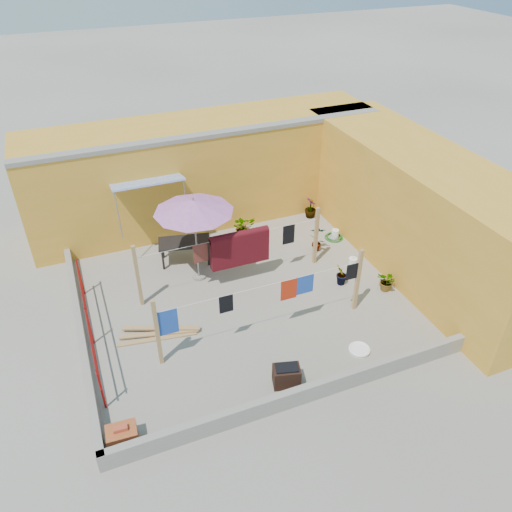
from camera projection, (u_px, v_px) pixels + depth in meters
name	position (u px, v px, depth m)	size (l,w,h in m)	color
ground	(243.00, 299.00, 13.10)	(80.00, 80.00, 0.00)	#9E998E
wall_back	(205.00, 170.00, 15.93)	(11.00, 3.27, 3.21)	gold
wall_right	(418.00, 210.00, 13.79)	(2.40, 9.00, 3.20)	gold
parapet_front	(305.00, 394.00, 10.24)	(8.30, 0.16, 0.44)	gray
parapet_left	(81.00, 333.00, 11.71)	(0.16, 7.30, 0.44)	gray
red_railing	(88.00, 320.00, 11.35)	(0.05, 4.20, 1.10)	#9C100F
clothesline_rig	(242.00, 255.00, 12.98)	(5.09, 2.35, 1.80)	tan
patio_umbrella	(193.00, 207.00, 12.61)	(2.42, 2.42, 2.50)	gray
outdoor_table	(184.00, 243.00, 14.18)	(1.58, 1.03, 0.68)	black
brick_stack	(122.00, 437.00, 9.40)	(0.60, 0.45, 0.50)	#A54D26
lumber_pile	(159.00, 333.00, 11.94)	(1.99, 0.85, 0.12)	tan
brazier	(286.00, 376.00, 10.60)	(0.65, 0.52, 0.51)	black
white_basin	(359.00, 350.00, 11.52)	(0.51, 0.51, 0.09)	white
water_jug_a	(335.00, 234.00, 15.46)	(0.22, 0.22, 0.35)	white
water_jug_b	(353.00, 263.00, 14.16)	(0.24, 0.24, 0.38)	white
green_hose	(334.00, 237.00, 15.55)	(0.57, 0.57, 0.08)	#196817
plant_back_a	(244.00, 227.00, 15.36)	(0.69, 0.60, 0.77)	#195217
plant_back_b	(311.00, 208.00, 16.46)	(0.38, 0.38, 0.68)	#195217
plant_right_a	(317.00, 238.00, 14.75)	(0.46, 0.31, 0.87)	#195217
plant_right_b	(341.00, 275.00, 13.43)	(0.37, 0.29, 0.66)	#195217
plant_right_c	(387.00, 281.00, 13.26)	(0.51, 0.44, 0.57)	#195217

